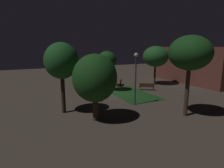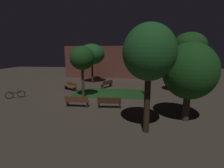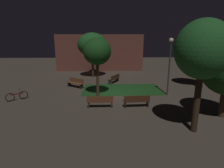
{
  "view_description": "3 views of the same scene",
  "coord_description": "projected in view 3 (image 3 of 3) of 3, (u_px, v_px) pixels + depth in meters",
  "views": [
    {
      "loc": [
        18.26,
        -9.52,
        5.24
      ],
      "look_at": [
        -0.52,
        -0.64,
        1.05
      ],
      "focal_mm": 29.77,
      "sensor_mm": 36.0,
      "label": 1
    },
    {
      "loc": [
        2.74,
        -15.11,
        4.17
      ],
      "look_at": [
        0.99,
        0.89,
        1.03
      ],
      "focal_mm": 25.96,
      "sensor_mm": 36.0,
      "label": 2
    },
    {
      "loc": [
        -0.88,
        -15.38,
        4.7
      ],
      "look_at": [
        -0.31,
        0.0,
        0.82
      ],
      "focal_mm": 29.31,
      "sensor_mm": 36.0,
      "label": 3
    }
  ],
  "objects": [
    {
      "name": "ground_plane",
      "position": [
        116.0,
        93.0,
        16.08
      ],
      "size": [
        60.0,
        60.0,
        0.0
      ],
      "primitive_type": "plane",
      "color": "#473D33"
    },
    {
      "name": "grass_lawn",
      "position": [
        122.0,
        89.0,
        17.2
      ],
      "size": [
        7.33,
        4.0,
        0.01
      ],
      "primitive_type": "cube",
      "color": "#194219",
      "rests_on": "ground"
    },
    {
      "name": "bench_lawn_edge",
      "position": [
        100.0,
        101.0,
        12.56
      ],
      "size": [
        1.8,
        0.49,
        0.88
      ],
      "color": "brown",
      "rests_on": "ground"
    },
    {
      "name": "bench_front_left",
      "position": [
        137.0,
        101.0,
        12.65
      ],
      "size": [
        1.82,
        0.58,
        0.88
      ],
      "color": "#422314",
      "rests_on": "ground"
    },
    {
      "name": "bench_back_row",
      "position": [
        114.0,
        78.0,
        19.62
      ],
      "size": [
        1.35,
        1.79,
        0.88
      ],
      "color": "#422314",
      "rests_on": "ground"
    },
    {
      "name": "bench_near_trees",
      "position": [
        76.0,
        82.0,
        17.83
      ],
      "size": [
        1.75,
        1.42,
        0.88
      ],
      "color": "brown",
      "rests_on": "ground"
    },
    {
      "name": "tree_tall_center",
      "position": [
        207.0,
        37.0,
        16.59
      ],
      "size": [
        3.1,
        3.1,
        6.07
      ],
      "color": "#423021",
      "rests_on": "ground"
    },
    {
      "name": "tree_near_wall",
      "position": [
        92.0,
        45.0,
        21.71
      ],
      "size": [
        3.5,
        3.5,
        5.34
      ],
      "color": "#38281C",
      "rests_on": "ground"
    },
    {
      "name": "tree_right_canopy",
      "position": [
        97.0,
        52.0,
        14.35
      ],
      "size": [
        2.21,
        2.21,
        4.76
      ],
      "color": "#423021",
      "rests_on": "ground"
    },
    {
      "name": "tree_left_canopy",
      "position": [
        203.0,
        50.0,
        8.49
      ],
      "size": [
        2.62,
        2.62,
        5.59
      ],
      "color": "#2D2116",
      "rests_on": "ground"
    },
    {
      "name": "lamp_post_near_wall",
      "position": [
        170.0,
        57.0,
        14.85
      ],
      "size": [
        0.36,
        0.36,
        4.71
      ],
      "color": "#333338",
      "rests_on": "ground"
    },
    {
      "name": "bicycle",
      "position": [
        17.0,
        96.0,
        14.13
      ],
      "size": [
        1.35,
        1.0,
        0.93
      ],
      "color": "black",
      "rests_on": "ground"
    },
    {
      "name": "building_wall_backdrop",
      "position": [
        100.0,
        53.0,
        26.4
      ],
      "size": [
        12.5,
        0.8,
        5.2
      ],
      "primitive_type": "cube",
      "color": "brown",
      "rests_on": "ground"
    }
  ]
}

